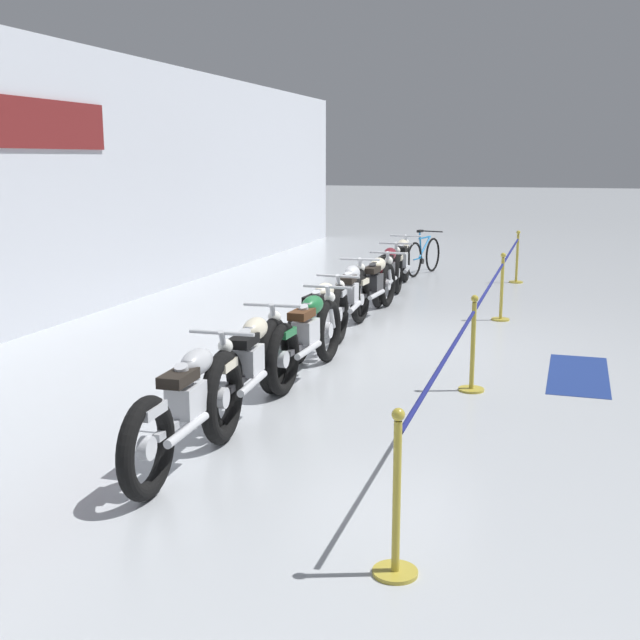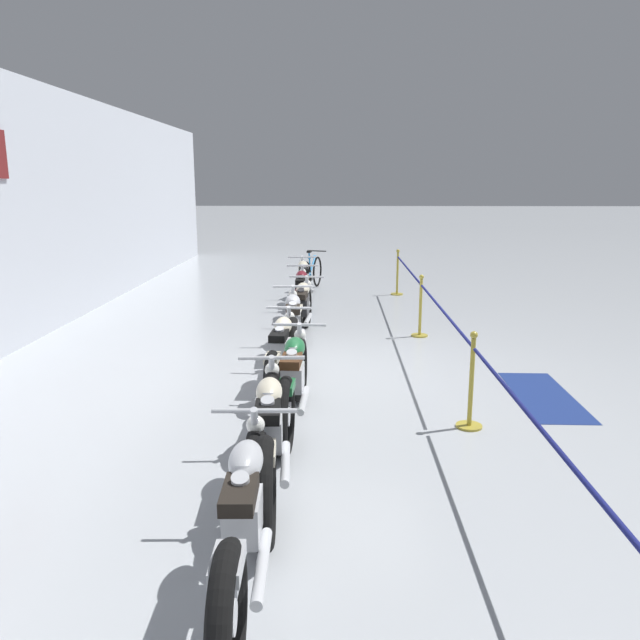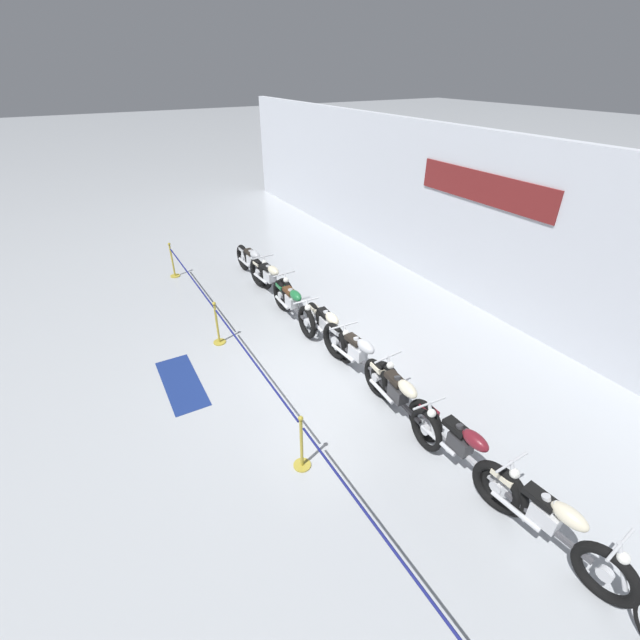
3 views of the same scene
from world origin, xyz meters
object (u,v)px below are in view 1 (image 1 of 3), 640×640
Objects in this scene: motorcycle_silver_0 at (190,406)px; motorcycle_cream_7 at (402,263)px; motorcycle_green_2 at (308,336)px; stanchion_far_left at (479,314)px; stanchion_far_right at (517,265)px; bicycle at (424,256)px; motorcycle_cream_5 at (375,285)px; floor_banner at (578,375)px; stanchion_mid_right at (501,298)px; motorcycle_cream_1 at (250,367)px; motorcycle_silver_4 at (350,298)px; motorcycle_cream_3 at (320,317)px; motorcycle_maroon_6 at (388,273)px; stanchion_mid_left at (472,359)px.

motorcycle_silver_0 is 9.49m from motorcycle_cream_7.
stanchion_far_left is (0.46, -1.88, 0.27)m from motorcycle_green_2.
motorcycle_silver_0 is at bearing 169.48° from stanchion_far_right.
bicycle is at bearing 72.53° from stanchion_far_right.
motorcycle_silver_0 reaches higher than motorcycle_cream_7.
motorcycle_cream_7 is 1.29× the size of bicycle.
floor_banner is at bearing -133.08° from motorcycle_cream_5.
motorcycle_cream_5 is 1.99m from stanchion_mid_right.
stanchion_far_left is at bearing -76.33° from motorcycle_green_2.
motorcycle_cream_1 reaches higher than motorcycle_silver_4.
motorcycle_cream_3 is 1.24× the size of bicycle.
motorcycle_silver_0 is 0.19× the size of stanchion_far_left.
motorcycle_silver_4 is 0.20× the size of stanchion_far_left.
stanchion_mid_right is 0.57× the size of floor_banner.
motorcycle_silver_4 is 5.79m from stanchion_far_right.
stanchion_far_left is at bearing -180.00° from stanchion_mid_right.
motorcycle_silver_4 reaches higher than floor_banner.
stanchion_far_left is (-4.82, -2.07, 0.28)m from motorcycle_maroon_6.
motorcycle_cream_7 is (9.49, 0.11, -0.00)m from motorcycle_silver_0.
stanchion_mid_right reaches higher than floor_banner.
stanchion_far_left is 3.56m from stanchion_mid_right.
motorcycle_silver_0 is 3.42m from stanchion_mid_left.
motorcycle_maroon_6 is at bearing 23.28° from stanchion_far_left.
floor_banner is (-2.91, -3.11, -0.47)m from motorcycle_cream_5.
stanchion_mid_left reaches higher than motorcycle_maroon_6.
stanchion_mid_left is (-1.29, -2.11, -0.10)m from motorcycle_cream_3.
stanchion_far_left is at bearing -135.76° from motorcycle_silver_4.
motorcycle_cream_5 is 4.54m from stanchion_far_right.
stanchion_mid_right is at bearing -87.20° from motorcycle_cream_5.
stanchion_mid_left is 1.00× the size of stanchion_far_right.
motorcycle_cream_3 is (1.26, 0.23, -0.03)m from motorcycle_green_2.
stanchion_mid_right is 3.99m from stanchion_far_right.
stanchion_far_left is at bearing -166.22° from bicycle.
motorcycle_green_2 is 3.19m from floor_banner.
motorcycle_silver_0 is 0.96× the size of motorcycle_cream_1.
motorcycle_cream_7 reaches higher than floor_banner.
motorcycle_cream_3 is at bearing 179.47° from motorcycle_maroon_6.
motorcycle_silver_4 is 1.32× the size of floor_banner.
motorcycle_green_2 is at bearing -3.91° from motorcycle_cream_1.
motorcycle_green_2 is at bearing -169.49° from motorcycle_cream_3.
motorcycle_silver_0 is at bearing 144.14° from stanchion_mid_left.
stanchion_far_right is 7.09m from floor_banner.
motorcycle_cream_1 is 1.07× the size of motorcycle_cream_5.
stanchion_far_right is 0.57× the size of floor_banner.
motorcycle_cream_3 is 5.44m from motorcycle_cream_7.
motorcycle_maroon_6 is 2.44m from stanchion_mid_right.
motorcycle_green_2 is 6.70m from motorcycle_cream_7.
stanchion_mid_left reaches higher than motorcycle_cream_3.
motorcycle_silver_4 is 1.09× the size of motorcycle_cream_5.
motorcycle_cream_5 is 2.81m from motorcycle_cream_7.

